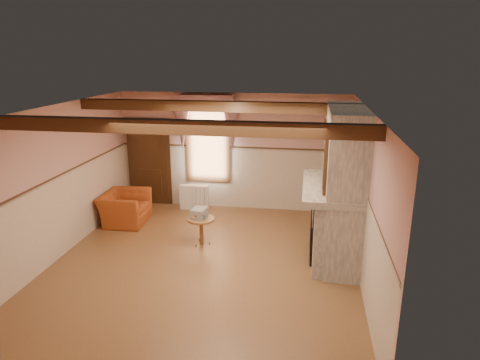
% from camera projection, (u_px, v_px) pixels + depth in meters
% --- Properties ---
extents(floor, '(5.50, 6.00, 0.01)m').
position_uv_depth(floor, '(205.00, 262.00, 7.85)').
color(floor, brown).
rests_on(floor, ground).
extents(ceiling, '(5.50, 6.00, 0.01)m').
position_uv_depth(ceiling, '(201.00, 109.00, 7.05)').
color(ceiling, silver).
rests_on(ceiling, wall_back).
extents(wall_back, '(5.50, 0.02, 2.80)m').
position_uv_depth(wall_back, '(233.00, 152.00, 10.29)').
color(wall_back, tan).
rests_on(wall_back, floor).
extents(wall_front, '(5.50, 0.02, 2.80)m').
position_uv_depth(wall_front, '(136.00, 274.00, 4.61)').
color(wall_front, tan).
rests_on(wall_front, floor).
extents(wall_left, '(0.02, 6.00, 2.80)m').
position_uv_depth(wall_left, '(57.00, 182.00, 7.86)').
color(wall_left, tan).
rests_on(wall_left, floor).
extents(wall_right, '(0.02, 6.00, 2.80)m').
position_uv_depth(wall_right, '(365.00, 198.00, 7.03)').
color(wall_right, tan).
rests_on(wall_right, floor).
extents(wainscot, '(5.50, 6.00, 1.50)m').
position_uv_depth(wainscot, '(204.00, 224.00, 7.63)').
color(wainscot, beige).
rests_on(wainscot, floor).
extents(chair_rail, '(5.50, 6.00, 0.08)m').
position_uv_depth(chair_rail, '(203.00, 184.00, 7.42)').
color(chair_rail, black).
rests_on(chair_rail, wainscot).
extents(firebox, '(0.20, 0.95, 0.90)m').
position_uv_depth(firebox, '(316.00, 233.00, 7.99)').
color(firebox, black).
rests_on(firebox, floor).
extents(armchair, '(0.97, 1.10, 0.69)m').
position_uv_depth(armchair, '(125.00, 208.00, 9.59)').
color(armchair, '#994219').
rests_on(armchair, floor).
extents(side_table, '(0.62, 0.62, 0.55)m').
position_uv_depth(side_table, '(201.00, 231.00, 8.52)').
color(side_table, brown).
rests_on(side_table, floor).
extents(book_stack, '(0.31, 0.36, 0.20)m').
position_uv_depth(book_stack, '(199.00, 213.00, 8.44)').
color(book_stack, '#B7AD8C').
rests_on(book_stack, side_table).
extents(radiator, '(0.71, 0.25, 0.60)m').
position_uv_depth(radiator, '(194.00, 197.00, 10.46)').
color(radiator, silver).
rests_on(radiator, floor).
extents(bowl, '(0.31, 0.31, 0.08)m').
position_uv_depth(bowl, '(332.00, 181.00, 7.75)').
color(bowl, brown).
rests_on(bowl, mantel).
extents(mantel_clock, '(0.14, 0.24, 0.20)m').
position_uv_depth(mantel_clock, '(331.00, 168.00, 8.40)').
color(mantel_clock, black).
rests_on(mantel_clock, mantel).
extents(oil_lamp, '(0.11, 0.11, 0.28)m').
position_uv_depth(oil_lamp, '(332.00, 171.00, 8.03)').
color(oil_lamp, '#C98838').
rests_on(oil_lamp, mantel).
extents(candle_red, '(0.06, 0.06, 0.16)m').
position_uv_depth(candle_red, '(334.00, 187.00, 7.27)').
color(candle_red, maroon).
rests_on(candle_red, mantel).
extents(jar_yellow, '(0.06, 0.06, 0.12)m').
position_uv_depth(jar_yellow, '(334.00, 186.00, 7.37)').
color(jar_yellow, gold).
rests_on(jar_yellow, mantel).
extents(fireplace, '(0.85, 2.00, 2.80)m').
position_uv_depth(fireplace, '(343.00, 186.00, 7.65)').
color(fireplace, gray).
rests_on(fireplace, floor).
extents(mantel, '(1.05, 2.05, 0.12)m').
position_uv_depth(mantel, '(332.00, 188.00, 7.69)').
color(mantel, gray).
rests_on(mantel, fireplace).
extents(overmantel_mirror, '(0.06, 1.44, 1.04)m').
position_uv_depth(overmantel_mirror, '(324.00, 154.00, 7.54)').
color(overmantel_mirror, silver).
rests_on(overmantel_mirror, fireplace).
extents(door, '(1.10, 0.10, 2.10)m').
position_uv_depth(door, '(149.00, 163.00, 10.65)').
color(door, black).
rests_on(door, floor).
extents(window, '(1.06, 0.08, 2.02)m').
position_uv_depth(window, '(208.00, 141.00, 10.28)').
color(window, white).
rests_on(window, wall_back).
extents(window_drapes, '(1.30, 0.14, 1.40)m').
position_uv_depth(window_drapes, '(206.00, 117.00, 10.02)').
color(window_drapes, gray).
rests_on(window_drapes, wall_back).
extents(ceiling_beam_front, '(5.50, 0.18, 0.20)m').
position_uv_depth(ceiling_beam_front, '(180.00, 127.00, 5.94)').
color(ceiling_beam_front, black).
rests_on(ceiling_beam_front, ceiling).
extents(ceiling_beam_back, '(5.50, 0.18, 0.20)m').
position_uv_depth(ceiling_beam_back, '(216.00, 106.00, 8.21)').
color(ceiling_beam_back, black).
rests_on(ceiling_beam_back, ceiling).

